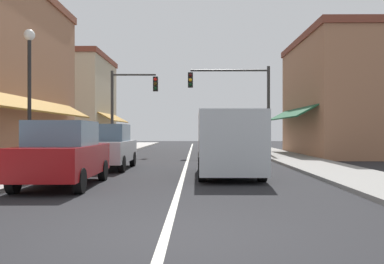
{
  "coord_description": "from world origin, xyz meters",
  "views": [
    {
      "loc": [
        0.45,
        -5.85,
        1.5
      ],
      "look_at": [
        0.24,
        14.33,
        1.46
      ],
      "focal_mm": 39.17,
      "sensor_mm": 36.0,
      "label": 1
    }
  ],
  "objects_px": {
    "van_in_lane": "(228,142)",
    "traffic_signal_mast_arm": "(240,95)",
    "street_lamp_left_near": "(29,78)",
    "parked_car_nearest_left": "(63,154)",
    "parked_car_second_left": "(108,147)",
    "traffic_signal_left_corner": "(128,99)"
  },
  "relations": [
    {
      "from": "van_in_lane",
      "to": "traffic_signal_mast_arm",
      "type": "relative_size",
      "value": 0.96
    },
    {
      "from": "street_lamp_left_near",
      "to": "parked_car_nearest_left",
      "type": "bearing_deg",
      "value": -51.58
    },
    {
      "from": "parked_car_second_left",
      "to": "van_in_lane",
      "type": "height_order",
      "value": "van_in_lane"
    },
    {
      "from": "parked_car_second_left",
      "to": "street_lamp_left_near",
      "type": "height_order",
      "value": "street_lamp_left_near"
    },
    {
      "from": "traffic_signal_mast_arm",
      "to": "traffic_signal_left_corner",
      "type": "bearing_deg",
      "value": 173.92
    },
    {
      "from": "traffic_signal_mast_arm",
      "to": "traffic_signal_left_corner",
      "type": "distance_m",
      "value": 6.91
    },
    {
      "from": "parked_car_nearest_left",
      "to": "van_in_lane",
      "type": "xyz_separation_m",
      "value": [
        4.66,
        2.71,
        0.27
      ]
    },
    {
      "from": "van_in_lane",
      "to": "parked_car_second_left",
      "type": "bearing_deg",
      "value": 151.6
    },
    {
      "from": "parked_car_second_left",
      "to": "traffic_signal_left_corner",
      "type": "xyz_separation_m",
      "value": [
        -0.76,
        9.48,
        2.6
      ]
    },
    {
      "from": "parked_car_nearest_left",
      "to": "traffic_signal_mast_arm",
      "type": "bearing_deg",
      "value": 64.83
    },
    {
      "from": "parked_car_second_left",
      "to": "traffic_signal_mast_arm",
      "type": "xyz_separation_m",
      "value": [
        6.11,
        8.75,
        2.83
      ]
    },
    {
      "from": "parked_car_second_left",
      "to": "traffic_signal_left_corner",
      "type": "distance_m",
      "value": 9.86
    },
    {
      "from": "van_in_lane",
      "to": "traffic_signal_left_corner",
      "type": "height_order",
      "value": "traffic_signal_left_corner"
    },
    {
      "from": "van_in_lane",
      "to": "traffic_signal_left_corner",
      "type": "relative_size",
      "value": 0.98
    },
    {
      "from": "parked_car_second_left",
      "to": "traffic_signal_left_corner",
      "type": "relative_size",
      "value": 0.78
    },
    {
      "from": "parked_car_nearest_left",
      "to": "traffic_signal_left_corner",
      "type": "distance_m",
      "value": 14.91
    },
    {
      "from": "traffic_signal_left_corner",
      "to": "street_lamp_left_near",
      "type": "bearing_deg",
      "value": -95.54
    },
    {
      "from": "street_lamp_left_near",
      "to": "van_in_lane",
      "type": "bearing_deg",
      "value": 3.24
    },
    {
      "from": "van_in_lane",
      "to": "parked_car_nearest_left",
      "type": "bearing_deg",
      "value": -149.73
    },
    {
      "from": "parked_car_second_left",
      "to": "parked_car_nearest_left",
      "type": "bearing_deg",
      "value": -91.53
    },
    {
      "from": "van_in_lane",
      "to": "traffic_signal_mast_arm",
      "type": "height_order",
      "value": "traffic_signal_mast_arm"
    },
    {
      "from": "parked_car_second_left",
      "to": "van_in_lane",
      "type": "relative_size",
      "value": 0.79
    }
  ]
}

